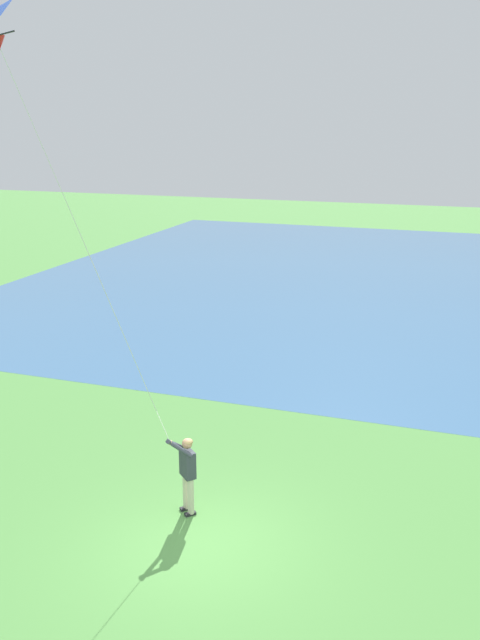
% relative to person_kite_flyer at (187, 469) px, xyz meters
% --- Properties ---
extents(ground_plane, '(120.00, 120.00, 0.00)m').
position_rel_person_kite_flyer_xyz_m(ground_plane, '(0.96, 0.68, -1.05)').
color(ground_plane, '#569947').
extents(lake_water, '(36.00, 44.00, 0.01)m').
position_rel_person_kite_flyer_xyz_m(lake_water, '(-23.76, 4.68, -1.04)').
color(lake_water, teal).
rests_on(lake_water, ground).
extents(person_kite_flyer, '(0.60, 0.58, 1.83)m').
position_rel_person_kite_flyer_xyz_m(person_kite_flyer, '(0.00, 0.00, 0.00)').
color(person_kite_flyer, '#232328').
rests_on(person_kite_flyer, ground).
extents(flying_kite, '(2.31, 2.35, 8.01)m').
position_rel_person_kite_flyer_xyz_m(flying_kite, '(1.98, -1.87, 8.35)').
color(flying_kite, blue).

